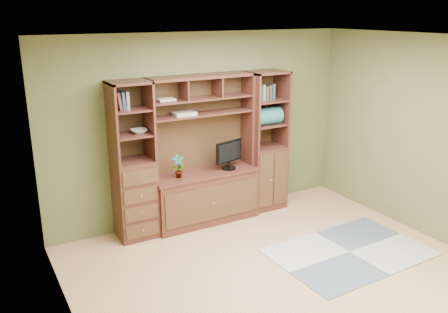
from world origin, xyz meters
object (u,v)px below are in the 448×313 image
left_tower (133,162)px  monitor (229,150)px  right_tower (265,141)px  center_hutch (205,152)px

left_tower → monitor: (1.36, -0.07, -0.02)m
right_tower → left_tower: bearing=180.0°
right_tower → center_hutch: bearing=-177.8°
right_tower → monitor: bearing=-173.6°
right_tower → monitor: size_ratio=3.67×
left_tower → right_tower: (2.02, 0.00, 0.00)m
center_hutch → monitor: size_ratio=3.67×
center_hutch → monitor: center_hutch is taller
left_tower → right_tower: same height
center_hutch → left_tower: 1.00m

